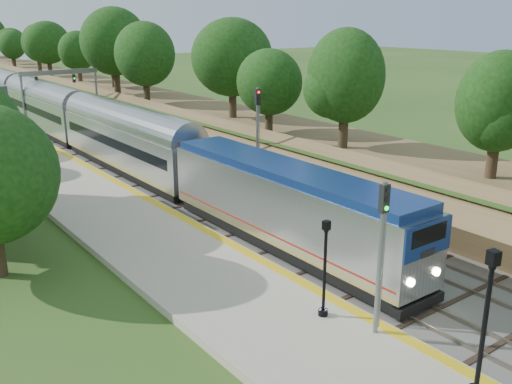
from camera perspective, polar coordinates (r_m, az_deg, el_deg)
trackbed at (r=71.21m, az=-20.31°, el=6.73°), size 9.50×170.00×0.28m
platform at (r=29.00m, az=-7.79°, el=-6.48°), size 6.40×68.00×0.38m
yellow_stripe at (r=30.28m, az=-3.09°, el=-4.88°), size 0.55×68.00×0.01m
embankment at (r=73.70m, az=-14.21°, el=9.09°), size 10.64×170.00×11.70m
signal_gantry at (r=65.96m, az=-19.03°, el=10.29°), size 8.40×0.38×6.20m
trees_behind_platform at (r=29.73m, az=-22.73°, el=1.77°), size 7.82×53.32×7.21m
train at (r=72.63m, az=-22.56°, el=8.38°), size 2.90×116.44×4.26m
lamppost_mid at (r=18.98m, az=21.77°, el=-13.09°), size 0.49×0.49×4.95m
lamppost_far at (r=22.52m, az=6.87°, el=-8.17°), size 0.39×0.39×3.99m
signal_platform at (r=20.95m, az=12.41°, el=-4.97°), size 0.35×0.27×5.90m
signal_farside at (r=40.63m, az=0.15°, el=6.67°), size 0.38×0.30×6.86m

